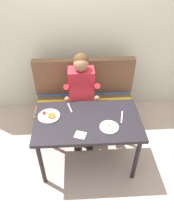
{
  "coord_description": "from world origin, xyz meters",
  "views": [
    {
      "loc": [
        -0.11,
        -1.73,
        2.34
      ],
      "look_at": [
        0.0,
        0.15,
        0.72
      ],
      "focal_mm": 33.77,
      "sensor_mm": 36.0,
      "label": 1
    }
  ],
  "objects_px": {
    "plate_breakfast": "(49,116)",
    "fork": "(70,108)",
    "plate_eggs": "(109,127)",
    "napkin": "(80,135)",
    "person": "(82,89)",
    "knife": "(122,117)",
    "table": "(88,125)",
    "couch": "(85,105)"
  },
  "relations": [
    {
      "from": "plate_breakfast",
      "to": "napkin",
      "type": "distance_m",
      "value": 0.46
    },
    {
      "from": "table",
      "to": "plate_breakfast",
      "type": "distance_m",
      "value": 0.45
    },
    {
      "from": "fork",
      "to": "person",
      "type": "bearing_deg",
      "value": 50.92
    },
    {
      "from": "couch",
      "to": "napkin",
      "type": "distance_m",
      "value": 1.08
    },
    {
      "from": "plate_eggs",
      "to": "napkin",
      "type": "xyz_separation_m",
      "value": [
        -0.31,
        -0.1,
        -0.01
      ]
    },
    {
      "from": "person",
      "to": "napkin",
      "type": "height_order",
      "value": "person"
    },
    {
      "from": "table",
      "to": "napkin",
      "type": "bearing_deg",
      "value": -111.61
    },
    {
      "from": "table",
      "to": "couch",
      "type": "relative_size",
      "value": 0.83
    },
    {
      "from": "plate_eggs",
      "to": "knife",
      "type": "height_order",
      "value": "plate_eggs"
    },
    {
      "from": "napkin",
      "to": "knife",
      "type": "bearing_deg",
      "value": 28.18
    },
    {
      "from": "plate_breakfast",
      "to": "table",
      "type": "bearing_deg",
      "value": -10.43
    },
    {
      "from": "plate_breakfast",
      "to": "plate_eggs",
      "type": "xyz_separation_m",
      "value": [
        0.66,
        -0.21,
        -0.0
      ]
    },
    {
      "from": "person",
      "to": "napkin",
      "type": "relative_size",
      "value": 10.64
    },
    {
      "from": "plate_breakfast",
      "to": "fork",
      "type": "relative_size",
      "value": 1.46
    },
    {
      "from": "table",
      "to": "couch",
      "type": "distance_m",
      "value": 0.83
    },
    {
      "from": "couch",
      "to": "knife",
      "type": "height_order",
      "value": "couch"
    },
    {
      "from": "person",
      "to": "napkin",
      "type": "xyz_separation_m",
      "value": [
        -0.04,
        -0.82,
        -0.01
      ]
    },
    {
      "from": "couch",
      "to": "knife",
      "type": "distance_m",
      "value": 0.92
    },
    {
      "from": "plate_breakfast",
      "to": "fork",
      "type": "distance_m",
      "value": 0.28
    },
    {
      "from": "table",
      "to": "knife",
      "type": "height_order",
      "value": "knife"
    },
    {
      "from": "fork",
      "to": "knife",
      "type": "xyz_separation_m",
      "value": [
        0.59,
        -0.2,
        0.0
      ]
    },
    {
      "from": "table",
      "to": "plate_eggs",
      "type": "height_order",
      "value": "plate_eggs"
    },
    {
      "from": "table",
      "to": "plate_eggs",
      "type": "relative_size",
      "value": 5.83
    },
    {
      "from": "person",
      "to": "knife",
      "type": "height_order",
      "value": "person"
    },
    {
      "from": "person",
      "to": "plate_eggs",
      "type": "bearing_deg",
      "value": -69.4
    },
    {
      "from": "table",
      "to": "plate_breakfast",
      "type": "height_order",
      "value": "plate_breakfast"
    },
    {
      "from": "table",
      "to": "person",
      "type": "relative_size",
      "value": 0.99
    },
    {
      "from": "table",
      "to": "person",
      "type": "xyz_separation_m",
      "value": [
        -0.05,
        0.59,
        0.09
      ]
    },
    {
      "from": "plate_breakfast",
      "to": "napkin",
      "type": "bearing_deg",
      "value": -41.73
    },
    {
      "from": "napkin",
      "to": "fork",
      "type": "relative_size",
      "value": 0.67
    },
    {
      "from": "napkin",
      "to": "fork",
      "type": "height_order",
      "value": "napkin"
    },
    {
      "from": "napkin",
      "to": "plate_eggs",
      "type": "bearing_deg",
      "value": 16.91
    },
    {
      "from": "person",
      "to": "plate_breakfast",
      "type": "relative_size",
      "value": 4.87
    },
    {
      "from": "table",
      "to": "fork",
      "type": "bearing_deg",
      "value": 131.74
    },
    {
      "from": "person",
      "to": "napkin",
      "type": "bearing_deg",
      "value": -92.97
    },
    {
      "from": "knife",
      "to": "plate_breakfast",
      "type": "bearing_deg",
      "value": -169.68
    },
    {
      "from": "couch",
      "to": "knife",
      "type": "bearing_deg",
      "value": -61.93
    },
    {
      "from": "couch",
      "to": "napkin",
      "type": "bearing_deg",
      "value": -95.2
    },
    {
      "from": "plate_eggs",
      "to": "knife",
      "type": "bearing_deg",
      "value": 44.08
    },
    {
      "from": "person",
      "to": "knife",
      "type": "bearing_deg",
      "value": -51.85
    },
    {
      "from": "knife",
      "to": "napkin",
      "type": "bearing_deg",
      "value": -138.02
    },
    {
      "from": "plate_breakfast",
      "to": "fork",
      "type": "bearing_deg",
      "value": 31.98
    }
  ]
}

